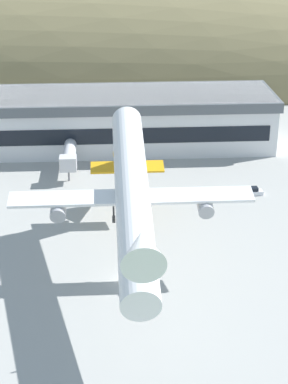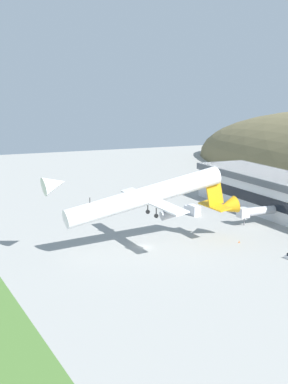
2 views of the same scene
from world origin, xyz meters
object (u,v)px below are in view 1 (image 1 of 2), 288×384
cargo_airplane (132,194)px  traffic_cone_0 (156,203)px  terminal_building (64,118)px  service_car_0 (253,191)px  jetway_0 (69,156)px

cargo_airplane → traffic_cone_0: cargo_airplane is taller
traffic_cone_0 → cargo_airplane: bearing=-102.5°
traffic_cone_0 → terminal_building: bearing=120.0°
cargo_airplane → service_car_0: size_ratio=14.78×
jetway_0 → traffic_cone_0: jetway_0 is taller
service_car_0 → jetway_0: bearing=160.8°
terminal_building → cargo_airplane: bearing=-77.0°
jetway_0 → service_car_0: bearing=-19.2°
jetway_0 → service_car_0: 37.99m
jetway_0 → service_car_0: (35.74, -12.42, -3.37)m
terminal_building → traffic_cone_0: terminal_building is taller
terminal_building → jetway_0: size_ratio=7.56×
terminal_building → service_car_0: (37.49, -28.71, -6.41)m
jetway_0 → cargo_airplane: 42.85m
terminal_building → cargo_airplane: cargo_airplane is taller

